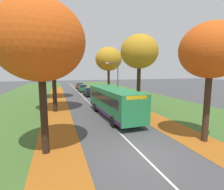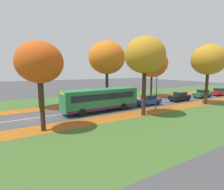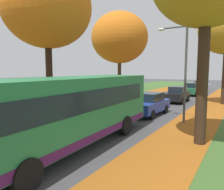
{
  "view_description": "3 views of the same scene",
  "coord_description": "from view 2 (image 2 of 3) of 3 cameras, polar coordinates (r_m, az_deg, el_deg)",
  "views": [
    {
      "loc": [
        -4.52,
        -8.43,
        4.82
      ],
      "look_at": [
        1.81,
        11.6,
        1.88
      ],
      "focal_mm": 28.0,
      "sensor_mm": 36.0,
      "label": 1
    },
    {
      "loc": [
        21.26,
        -2.0,
        5.42
      ],
      "look_at": [
        1.0,
        10.36,
        2.07
      ],
      "focal_mm": 28.0,
      "sensor_mm": 36.0,
      "label": 2
    },
    {
      "loc": [
        7.18,
        1.91,
        3.28
      ],
      "look_at": [
        -0.18,
        13.91,
        1.67
      ],
      "focal_mm": 35.0,
      "sensor_mm": 36.0,
      "label": 3
    }
  ],
  "objects": [
    {
      "name": "car_red_fourth_in_line",
      "position": [
        44.56,
        31.5,
        0.9
      ],
      "size": [
        1.92,
        4.27,
        1.62
      ],
      "color": "#B21919",
      "rests_on": "ground"
    },
    {
      "name": "car_black_following",
      "position": [
        33.42,
        21.24,
        -0.45
      ],
      "size": [
        1.8,
        4.21,
        1.62
      ],
      "color": "black",
      "rests_on": "ground"
    },
    {
      "name": "bus",
      "position": [
        23.17,
        -3.7,
        -1.22
      ],
      "size": [
        2.95,
        10.49,
        2.98
      ],
      "color": "#237A47",
      "rests_on": "ground"
    },
    {
      "name": "tree_right_nearest",
      "position": [
        16.46,
        -22.54,
        9.67
      ],
      "size": [
        4.01,
        4.01,
        7.92
      ],
      "color": "#382619",
      "rests_on": "ground"
    },
    {
      "name": "car_green_third_in_line",
      "position": [
        39.48,
        27.42,
        0.42
      ],
      "size": [
        1.92,
        4.27,
        1.62
      ],
      "color": "#1E6038",
      "rests_on": "ground"
    },
    {
      "name": "tree_right_mid",
      "position": [
        31.65,
        29.0,
        10.02
      ],
      "size": [
        5.22,
        5.22,
        9.45
      ],
      "color": "#382619",
      "rests_on": "ground"
    },
    {
      "name": "tree_left_mid",
      "position": [
        36.79,
        12.92,
        10.08
      ],
      "size": [
        6.31,
        6.31,
        9.72
      ],
      "color": "#422D1E",
      "rests_on": "ground"
    },
    {
      "name": "grass_verge_left",
      "position": [
        37.96,
        4.4,
        -0.2
      ],
      "size": [
        12.0,
        90.0,
        0.01
      ],
      "primitive_type": "cube",
      "color": "#3D6028",
      "rests_on": "ground"
    },
    {
      "name": "leaf_litter_right",
      "position": [
        23.72,
        12.17,
        -5.34
      ],
      "size": [
        2.8,
        60.0,
        0.0
      ],
      "primitive_type": "cube",
      "color": "#9E5619",
      "rests_on": "grass_verge_right"
    },
    {
      "name": "streetlamp_right",
      "position": [
        25.02,
        13.81,
        3.94
      ],
      "size": [
        1.89,
        0.28,
        6.0
      ],
      "color": "#47474C",
      "rests_on": "ground"
    },
    {
      "name": "ground_plane",
      "position": [
        22.03,
        -25.37,
        -7.0
      ],
      "size": [
        160.0,
        160.0,
        0.0
      ],
      "primitive_type": "plane",
      "color": "#424244"
    },
    {
      "name": "road_centre_line",
      "position": [
        31.07,
        14.37,
        -2.27
      ],
      "size": [
        0.12,
        80.0,
        0.01
      ],
      "primitive_type": "cube",
      "color": "silver",
      "rests_on": "ground"
    },
    {
      "name": "tree_right_near",
      "position": [
        21.13,
        10.67,
        12.58
      ],
      "size": [
        4.76,
        4.76,
        9.35
      ],
      "color": "#382619",
      "rests_on": "ground"
    },
    {
      "name": "leaf_litter_left",
      "position": [
        30.89,
        0.35,
        -2.06
      ],
      "size": [
        2.8,
        60.0,
        0.0
      ],
      "primitive_type": "cube",
      "color": "#9E5619",
      "rests_on": "grass_verge_left"
    },
    {
      "name": "grass_verge_right",
      "position": [
        25.66,
        29.27,
        -5.2
      ],
      "size": [
        12.0,
        90.0,
        0.01
      ],
      "primitive_type": "cube",
      "color": "#3D6028",
      "rests_on": "ground"
    },
    {
      "name": "tree_left_near",
      "position": [
        30.13,
        -1.68,
        12.07
      ],
      "size": [
        6.16,
        6.16,
        10.34
      ],
      "color": "black",
      "rests_on": "ground"
    },
    {
      "name": "tree_left_nearest",
      "position": [
        26.89,
        -23.06,
        9.45
      ],
      "size": [
        4.91,
        4.91,
        8.62
      ],
      "color": "black",
      "rests_on": "ground"
    },
    {
      "name": "car_blue_lead",
      "position": [
        27.89,
        11.75,
        -1.65
      ],
      "size": [
        1.89,
        4.26,
        1.62
      ],
      "color": "#233D9E",
      "rests_on": "ground"
    }
  ]
}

